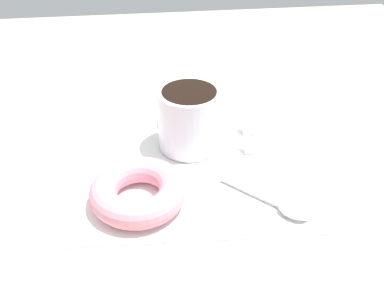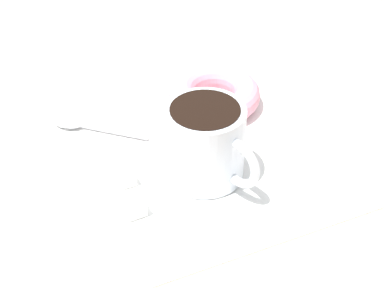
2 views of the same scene
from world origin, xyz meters
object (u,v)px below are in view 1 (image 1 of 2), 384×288
at_px(donut, 138,191).
at_px(sugar_cube, 250,126).
at_px(spoon, 282,206).
at_px(coffee_cup, 189,117).
at_px(sugar_cube_extra, 250,145).

distance_m(donut, sugar_cube, 0.20).
bearing_deg(spoon, coffee_cup, -147.65).
bearing_deg(coffee_cup, sugar_cube, 102.18).
xyz_separation_m(spoon, sugar_cube, (-0.16, 0.00, 0.01)).
relative_size(coffee_cup, sugar_cube_extra, 6.57).
distance_m(spoon, sugar_cube_extra, 0.12).
height_order(spoon, sugar_cube, sugar_cube).
height_order(sugar_cube, sugar_cube_extra, sugar_cube).
height_order(donut, sugar_cube_extra, donut).
distance_m(sugar_cube, sugar_cube_extra, 0.05).
relative_size(coffee_cup, donut, 1.02).
relative_size(donut, sugar_cube, 5.59).
height_order(coffee_cup, sugar_cube_extra, coffee_cup).
bearing_deg(sugar_cube, sugar_cube_extra, -12.54).
distance_m(coffee_cup, donut, 0.13).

